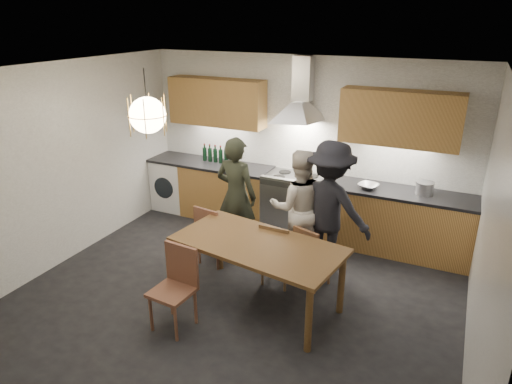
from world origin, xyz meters
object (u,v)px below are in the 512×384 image
at_px(dining_table, 258,250).
at_px(chair_back_left, 211,232).
at_px(person_mid, 299,207).
at_px(wine_bottles, 221,154).
at_px(chair_front, 177,281).
at_px(mixing_bowl, 368,186).
at_px(person_right, 330,207).
at_px(person_left, 236,195).
at_px(stock_pot, 424,188).

relative_size(dining_table, chair_back_left, 2.38).
xyz_separation_m(chair_back_left, person_mid, (0.99, 0.57, 0.30)).
bearing_deg(wine_bottles, chair_front, -70.19).
xyz_separation_m(dining_table, wine_bottles, (-1.61, 2.05, 0.34)).
bearing_deg(mixing_bowl, dining_table, -112.48).
distance_m(chair_front, person_mid, 1.95).
distance_m(dining_table, person_right, 1.25).
bearing_deg(mixing_bowl, person_left, -152.99).
height_order(dining_table, person_right, person_right).
height_order(chair_back_left, wine_bottles, wine_bottles).
height_order(mixing_bowl, wine_bottles, wine_bottles).
distance_m(person_left, stock_pot, 2.51).
distance_m(chair_back_left, person_mid, 1.19).
distance_m(dining_table, stock_pot, 2.52).
xyz_separation_m(chair_back_left, stock_pot, (2.44, 1.44, 0.50)).
xyz_separation_m(chair_front, person_mid, (0.69, 1.81, 0.26)).
relative_size(chair_back_left, wine_bottles, 1.26).
xyz_separation_m(dining_table, chair_front, (-0.63, -0.68, -0.18)).
height_order(chair_front, person_mid, person_mid).
bearing_deg(dining_table, stock_pot, 62.05).
distance_m(person_right, stock_pot, 1.35).
xyz_separation_m(person_left, mixing_bowl, (1.61, 0.82, 0.11)).
distance_m(chair_front, mixing_bowl, 2.97).
xyz_separation_m(dining_table, person_right, (0.47, 1.15, 0.16)).
relative_size(dining_table, person_right, 1.16).
distance_m(dining_table, wine_bottles, 2.63).
relative_size(person_mid, stock_pot, 6.89).
relative_size(person_mid, person_right, 0.91).
height_order(person_mid, stock_pot, person_mid).
distance_m(person_mid, person_right, 0.41).
xyz_separation_m(chair_back_left, person_right, (1.40, 0.59, 0.38)).
distance_m(chair_back_left, mixing_bowl, 2.23).
height_order(dining_table, mixing_bowl, mixing_bowl).
bearing_deg(chair_front, mixing_bowl, 66.07).
height_order(person_left, stock_pot, person_left).
distance_m(person_left, person_right, 1.29).
relative_size(dining_table, stock_pot, 8.75).
bearing_deg(person_mid, person_left, -21.30).
bearing_deg(person_right, chair_back_left, 34.75).
distance_m(chair_back_left, person_right, 1.57).
bearing_deg(dining_table, wine_bottles, 137.01).
bearing_deg(chair_front, person_right, 63.97).
bearing_deg(person_left, person_right, -172.80).
relative_size(person_left, mixing_bowl, 6.12).
height_order(chair_back_left, stock_pot, stock_pot).
height_order(person_right, mixing_bowl, person_right).
relative_size(dining_table, chair_front, 2.20).
bearing_deg(person_mid, mixing_bowl, -158.24).
xyz_separation_m(person_mid, mixing_bowl, (0.73, 0.77, 0.15)).
distance_m(chair_back_left, chair_front, 1.27).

